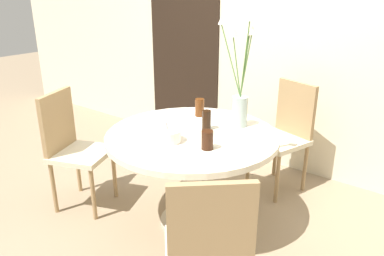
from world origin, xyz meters
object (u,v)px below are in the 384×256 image
(chair_near_front, at_px, (208,248))
(side_plate, at_px, (156,129))
(drink_glass_0, at_px, (200,107))
(birthday_cake, at_px, (167,135))
(drink_glass_2, at_px, (206,120))
(drink_glass_1, at_px, (207,140))
(chair_left_flank, at_px, (72,143))
(flower_vase, at_px, (240,96))
(chair_far_back, at_px, (286,130))

(chair_near_front, height_order, side_plate, chair_near_front)
(side_plate, bearing_deg, drink_glass_0, 81.59)
(birthday_cake, relative_size, drink_glass_2, 1.32)
(drink_glass_1, relative_size, drink_glass_2, 0.86)
(chair_near_front, xyz_separation_m, drink_glass_1, (-0.41, 0.57, 0.25))
(chair_left_flank, distance_m, drink_glass_1, 1.18)
(chair_left_flank, distance_m, side_plate, 0.73)
(birthday_cake, distance_m, drink_glass_1, 0.28)
(chair_near_front, relative_size, drink_glass_1, 7.72)
(chair_left_flank, relative_size, chair_near_front, 1.00)
(chair_near_front, bearing_deg, drink_glass_1, -96.07)
(birthday_cake, height_order, drink_glass_2, drink_glass_2)
(flower_vase, relative_size, side_plate, 3.99)
(side_plate, bearing_deg, flower_vase, 45.72)
(drink_glass_0, xyz_separation_m, drink_glass_2, (0.21, -0.21, 0.00))
(birthday_cake, bearing_deg, flower_vase, 67.74)
(side_plate, height_order, drink_glass_1, drink_glass_1)
(drink_glass_0, relative_size, drink_glass_1, 1.15)
(chair_far_back, distance_m, side_plate, 1.17)
(chair_left_flank, bearing_deg, chair_near_front, -124.73)
(chair_near_front, bearing_deg, drink_glass_0, -93.76)
(birthday_cake, xyz_separation_m, drink_glass_1, (0.28, 0.06, 0.02))
(birthday_cake, relative_size, drink_glass_0, 1.34)
(birthday_cake, relative_size, flower_vase, 0.24)
(flower_vase, height_order, drink_glass_1, flower_vase)
(flower_vase, bearing_deg, chair_left_flank, -147.86)
(chair_far_back, distance_m, chair_left_flank, 1.74)
(chair_far_back, bearing_deg, drink_glass_1, -75.58)
(side_plate, bearing_deg, chair_near_front, -34.82)
(flower_vase, bearing_deg, side_plate, -134.28)
(chair_left_flank, xyz_separation_m, drink_glass_1, (1.13, 0.20, 0.25))
(chair_far_back, relative_size, drink_glass_2, 6.65)
(side_plate, bearing_deg, drink_glass_1, -5.45)
(chair_left_flank, distance_m, chair_near_front, 1.59)
(drink_glass_2, bearing_deg, side_plate, -140.51)
(chair_far_back, bearing_deg, drink_glass_2, -90.39)
(drink_glass_0, bearing_deg, drink_glass_2, -44.37)
(drink_glass_2, bearing_deg, drink_glass_1, -53.74)
(birthday_cake, bearing_deg, chair_left_flank, -170.60)
(side_plate, distance_m, drink_glass_2, 0.36)
(chair_far_back, xyz_separation_m, drink_glass_0, (-0.47, -0.59, 0.26))
(drink_glass_0, bearing_deg, chair_left_flank, -136.68)
(chair_left_flank, distance_m, drink_glass_2, 1.08)
(drink_glass_1, distance_m, drink_glass_2, 0.34)
(chair_far_back, bearing_deg, side_plate, -99.96)
(chair_left_flank, bearing_deg, flower_vase, -79.14)
(flower_vase, height_order, drink_glass_2, flower_vase)
(chair_near_front, height_order, flower_vase, flower_vase)
(birthday_cake, distance_m, flower_vase, 0.61)
(drink_glass_2, bearing_deg, birthday_cake, -102.87)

